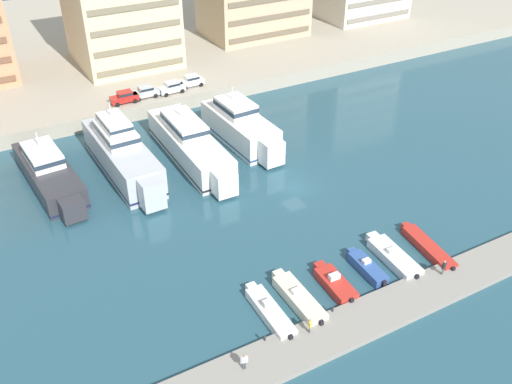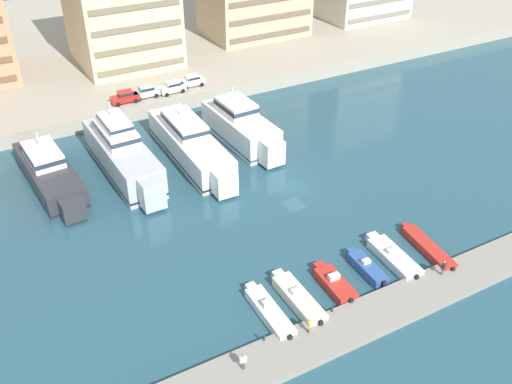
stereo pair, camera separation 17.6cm
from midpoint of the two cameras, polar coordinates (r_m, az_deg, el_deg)
ground_plane at (r=69.73m, az=3.81°, el=0.43°), size 400.00×400.00×0.00m
quay_promenade at (r=121.03m, az=-12.51°, el=15.00°), size 180.00×70.00×2.20m
pier_dock at (r=56.53m, az=15.78°, el=-9.91°), size 120.00×4.44×0.54m
yacht_charcoal_far_left at (r=73.54m, az=-20.06°, el=1.80°), size 5.84×18.70×6.27m
yacht_silver_left at (r=73.28m, az=-13.27°, el=3.70°), size 5.35×20.58×8.72m
yacht_white_mid_left at (r=75.17m, az=-6.65°, el=4.75°), size 4.96×21.81×6.91m
yacht_white_center_left at (r=78.81m, az=-1.57°, el=6.57°), size 5.61×17.22×7.37m
motorboat_white_far_left at (r=52.67m, az=1.27°, el=-11.86°), size 1.83×7.74×1.53m
motorboat_cream_left at (r=53.92m, az=4.16°, el=-10.55°), size 1.94×7.85×1.44m
motorboat_red_mid_left at (r=55.87m, az=7.77°, el=-9.01°), size 2.23×6.13×1.48m
motorboat_blue_center_left at (r=58.06m, az=10.94°, el=-7.42°), size 1.72×5.87×1.36m
motorboat_white_center at (r=59.94m, az=13.48°, el=-6.29°), size 2.52×7.80×1.36m
motorboat_red_center_right at (r=62.20m, az=16.72°, el=-5.31°), size 2.39×8.35×0.87m
car_red_far_left at (r=87.78m, az=-13.07°, el=9.27°), size 4.10×1.93×1.80m
car_silver_left at (r=88.91m, az=-11.07°, el=9.83°), size 4.11×1.94×1.80m
car_white_mid_left at (r=89.83m, az=-8.46°, el=10.35°), size 4.20×2.13×1.80m
car_white_center_left at (r=91.84m, az=-6.56°, el=11.02°), size 4.15×2.02×1.80m
apartment_block_mid_left at (r=101.59m, az=-13.60°, el=17.87°), size 16.15×16.70×21.67m
pedestrian_near_edge at (r=47.57m, az=-1.29°, el=-16.51°), size 0.63×0.31×1.66m
pedestrian_mid_deck at (r=58.44m, az=18.19°, el=-7.07°), size 0.64×0.34×1.70m
pedestrian_far_side at (r=50.39m, az=5.33°, el=-13.06°), size 0.42×0.53×1.60m
bollard_west at (r=50.03m, az=0.79°, el=-14.36°), size 0.20×0.20×0.61m
bollard_west_mid at (r=52.82m, az=7.59°, el=-11.49°), size 0.20×0.20×0.61m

